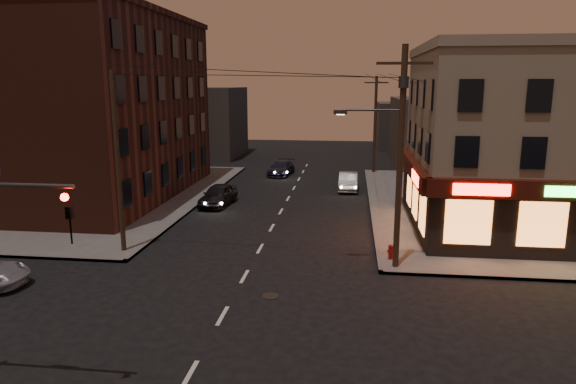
% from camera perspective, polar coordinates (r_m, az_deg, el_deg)
% --- Properties ---
extents(ground, '(120.00, 120.00, 0.00)m').
position_cam_1_polar(ground, '(19.84, -7.29, -13.50)').
color(ground, black).
rests_on(ground, ground).
extents(sidewalk_ne, '(24.00, 28.00, 0.15)m').
position_cam_1_polar(sidewalk_ne, '(39.62, 26.62, -1.58)').
color(sidewalk_ne, '#514F4C').
rests_on(sidewalk_ne, ground).
extents(sidewalk_nw, '(24.00, 28.00, 0.15)m').
position_cam_1_polar(sidewalk_nw, '(43.61, -24.36, -0.22)').
color(sidewalk_nw, '#514F4C').
rests_on(sidewalk_nw, ground).
extents(pizza_building, '(15.85, 12.85, 10.50)m').
position_cam_1_polar(pizza_building, '(32.92, 27.24, 5.17)').
color(pizza_building, gray).
rests_on(pizza_building, sidewalk_ne).
extents(brick_apartment, '(12.00, 20.00, 13.00)m').
position_cam_1_polar(brick_apartment, '(41.08, -20.93, 8.64)').
color(brick_apartment, '#4B2318').
rests_on(brick_apartment, sidewalk_nw).
extents(bg_building_ne_a, '(10.00, 12.00, 7.00)m').
position_cam_1_polar(bg_building_ne_a, '(56.33, 16.72, 6.41)').
color(bg_building_ne_a, '#3F3D3A').
rests_on(bg_building_ne_a, ground).
extents(bg_building_nw, '(9.00, 10.00, 8.00)m').
position_cam_1_polar(bg_building_nw, '(62.04, -9.55, 7.69)').
color(bg_building_nw, '#3F3D3A').
rests_on(bg_building_nw, ground).
extents(bg_building_ne_b, '(8.00, 8.00, 6.00)m').
position_cam_1_polar(bg_building_ne_b, '(69.93, 13.20, 7.19)').
color(bg_building_ne_b, '#3F3D3A').
rests_on(bg_building_ne_b, ground).
extents(utility_pole_main, '(4.20, 0.44, 10.00)m').
position_cam_1_polar(utility_pole_main, '(23.38, 12.14, 4.98)').
color(utility_pole_main, '#382619').
rests_on(utility_pole_main, sidewalk_ne).
extents(utility_pole_far, '(0.26, 0.26, 9.00)m').
position_cam_1_polar(utility_pole_far, '(49.52, 9.64, 7.38)').
color(utility_pole_far, '#382619').
rests_on(utility_pole_far, sidewalk_ne).
extents(utility_pole_west, '(0.24, 0.24, 9.00)m').
position_cam_1_polar(utility_pole_west, '(26.69, -18.37, 3.08)').
color(utility_pole_west, '#382619').
rests_on(utility_pole_west, sidewalk_nw).
extents(sedan_near, '(2.22, 4.58, 1.51)m').
position_cam_1_polar(sedan_near, '(36.62, -7.77, -0.33)').
color(sedan_near, black).
rests_on(sedan_near, ground).
extents(sedan_mid, '(1.54, 4.30, 1.41)m').
position_cam_1_polar(sedan_mid, '(41.81, 6.71, 1.17)').
color(sedan_mid, slate).
rests_on(sedan_mid, ground).
extents(sedan_far, '(2.38, 4.73, 1.32)m').
position_cam_1_polar(sedan_far, '(48.32, -0.76, 2.66)').
color(sedan_far, '#181A31').
rests_on(sedan_far, ground).
extents(fire_hydrant, '(0.34, 0.34, 0.74)m').
position_cam_1_polar(fire_hydrant, '(25.46, 11.33, -6.45)').
color(fire_hydrant, maroon).
rests_on(fire_hydrant, sidewalk_ne).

